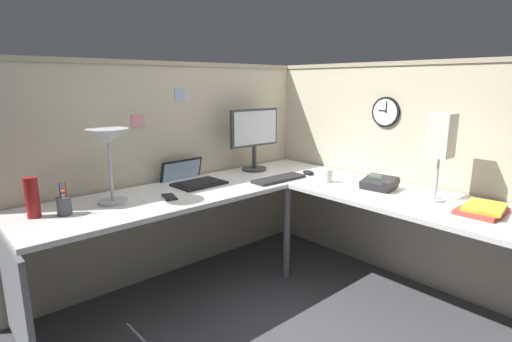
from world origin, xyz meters
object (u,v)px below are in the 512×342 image
laptop (191,179)px  computer_mouse (308,173)px  desk_lamp_dome (108,143)px  desk_lamp_paper (441,138)px  office_phone (380,184)px  book_stack (483,209)px  keyboard (279,179)px  monitor (254,135)px  thermos_flask (32,197)px  coffee_mug (327,176)px  pen_cup (64,205)px  wall_clock (386,112)px  cell_phone (170,197)px

laptop → computer_mouse: 0.91m
desk_lamp_dome → desk_lamp_paper: 1.95m
office_phone → book_stack: (-0.02, -0.65, -0.02)m
keyboard → monitor: bearing=77.1°
computer_mouse → desk_lamp_dome: desk_lamp_dome is taller
monitor → keyboard: (-0.09, -0.38, -0.28)m
laptop → desk_lamp_dome: 0.72m
desk_lamp_dome → thermos_flask: 0.49m
laptop → coffee_mug: 0.98m
computer_mouse → laptop: bearing=153.6°
pen_cup → thermos_flask: 0.16m
keyboard → computer_mouse: size_ratio=4.13×
laptop → wall_clock: (1.16, -0.83, 0.47)m
monitor → computer_mouse: bearing=-62.9°
coffee_mug → computer_mouse: bearing=72.8°
monitor → coffee_mug: bearing=-78.6°
laptop → wall_clock: 1.50m
cell_phone → coffee_mug: bearing=-5.9°
coffee_mug → thermos_flask: bearing=162.4°
laptop → monitor: bearing=-0.1°
laptop → computer_mouse: size_ratio=3.77×
desk_lamp_dome → desk_lamp_paper: bearing=-40.5°
desk_lamp_dome → monitor: bearing=5.0°
office_phone → book_stack: 0.65m
keyboard → computer_mouse: (0.30, -0.02, 0.01)m
desk_lamp_dome → coffee_mug: (1.36, -0.54, -0.32)m
desk_lamp_dome → cell_phone: desk_lamp_dome is taller
thermos_flask → desk_lamp_paper: size_ratio=0.42×
pen_cup → office_phone: (1.75, -0.86, -0.02)m
keyboard → desk_lamp_dome: (-1.13, 0.27, 0.35)m
book_stack → monitor: bearing=97.6°
pen_cup → desk_lamp_paper: 2.17m
monitor → coffee_mug: size_ratio=5.21×
keyboard → office_phone: bearing=-60.6°
desk_lamp_paper → coffee_mug: 0.81m
desk_lamp_dome → cell_phone: (0.31, -0.13, -0.36)m
pen_cup → desk_lamp_paper: size_ratio=0.34×
laptop → book_stack: size_ratio=1.31×
laptop → desk_lamp_paper: desk_lamp_paper is taller
pen_cup → thermos_flask: thermos_flask is taller
monitor → wall_clock: bearing=-56.5°
thermos_flask → desk_lamp_paper: desk_lamp_paper is taller
pen_cup → office_phone: pen_cup is taller
monitor → keyboard: bearing=-104.0°
pen_cup → desk_lamp_dome: bearing=7.9°
wall_clock → cell_phone: bearing=158.1°
keyboard → desk_lamp_paper: bearing=-69.6°
desk_lamp_dome → pen_cup: bearing=-172.1°
desk_lamp_dome → pen_cup: 0.42m
book_stack → pen_cup: bearing=139.0°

